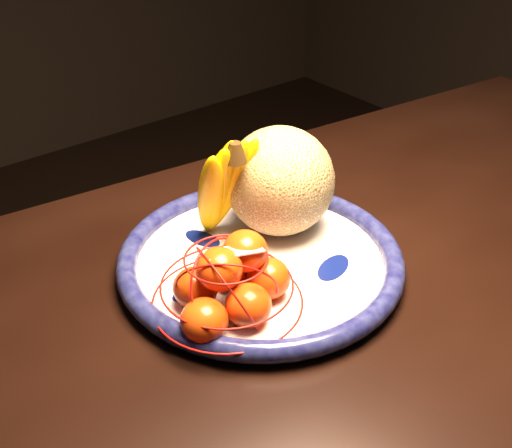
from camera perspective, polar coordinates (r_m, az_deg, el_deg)
dining_table at (r=0.92m, az=11.06°, el=-10.54°), size 1.70×1.14×0.80m
fruit_bowl at (r=0.89m, az=0.40°, el=-3.22°), size 0.40×0.40×0.03m
cantaloupe at (r=0.92m, az=2.13°, el=3.84°), size 0.16×0.16×0.16m
banana_bunch at (r=0.89m, az=-3.18°, el=3.50°), size 0.12×0.11×0.18m
mandarin_bag at (r=0.79m, az=-2.32°, el=-5.31°), size 0.19×0.19×0.12m
price_tag at (r=0.77m, az=-2.01°, el=-2.43°), size 0.08×0.04×0.01m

